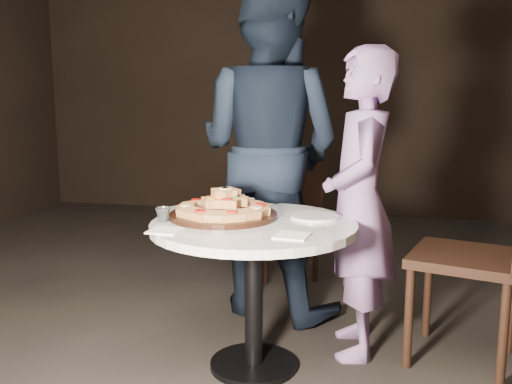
% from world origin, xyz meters
% --- Properties ---
extents(floor, '(7.00, 7.00, 0.00)m').
position_xyz_m(floor, '(0.00, 0.00, 0.00)').
color(floor, black).
rests_on(floor, ground).
extents(table, '(1.20, 1.20, 0.70)m').
position_xyz_m(table, '(0.12, -0.03, 0.57)').
color(table, black).
rests_on(table, ground).
extents(serving_board, '(0.55, 0.55, 0.02)m').
position_xyz_m(serving_board, '(-0.04, 0.04, 0.71)').
color(serving_board, black).
rests_on(serving_board, table).
extents(focaccia_pile, '(0.45, 0.45, 0.12)m').
position_xyz_m(focaccia_pile, '(-0.04, 0.04, 0.76)').
color(focaccia_pile, '#BA7F48').
rests_on(focaccia_pile, serving_board).
extents(plate_left, '(0.21, 0.21, 0.01)m').
position_xyz_m(plate_left, '(-0.26, 0.13, 0.71)').
color(plate_left, white).
rests_on(plate_left, table).
extents(plate_right, '(0.24, 0.24, 0.01)m').
position_xyz_m(plate_right, '(0.38, 0.12, 0.71)').
color(plate_right, white).
rests_on(plate_right, table).
extents(water_glass, '(0.08, 0.08, 0.06)m').
position_xyz_m(water_glass, '(-0.29, -0.10, 0.73)').
color(water_glass, silver).
rests_on(water_glass, table).
extents(napkin_near, '(0.13, 0.13, 0.01)m').
position_xyz_m(napkin_near, '(-0.21, -0.27, 0.71)').
color(napkin_near, white).
rests_on(napkin_near, table).
extents(napkin_far, '(0.15, 0.15, 0.01)m').
position_xyz_m(napkin_far, '(0.33, -0.25, 0.71)').
color(napkin_far, white).
rests_on(napkin_far, table).
extents(chair_far, '(0.53, 0.54, 0.87)m').
position_xyz_m(chair_far, '(0.07, 1.29, 0.50)').
color(chair_far, black).
rests_on(chair_far, ground).
extents(chair_right, '(0.61, 0.60, 1.02)m').
position_xyz_m(chair_right, '(1.18, 0.23, 0.59)').
color(chair_right, black).
rests_on(chair_right, ground).
extents(diner_navy, '(1.11, 0.98, 1.90)m').
position_xyz_m(diner_navy, '(0.04, 0.74, 0.95)').
color(diner_navy, black).
rests_on(diner_navy, ground).
extents(diner_teal, '(0.43, 0.59, 1.50)m').
position_xyz_m(diner_teal, '(0.58, 0.26, 0.75)').
color(diner_teal, '#8066A0').
rests_on(diner_teal, ground).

